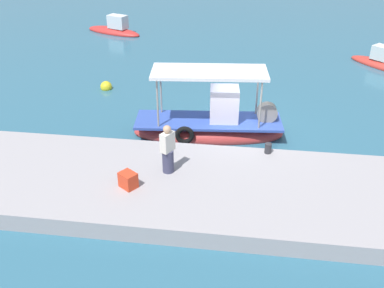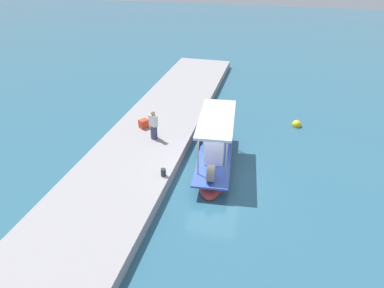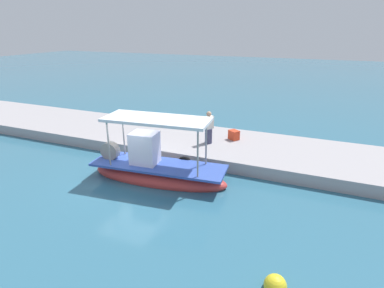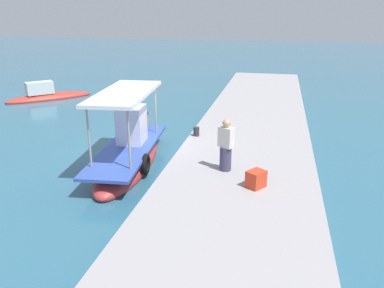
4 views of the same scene
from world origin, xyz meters
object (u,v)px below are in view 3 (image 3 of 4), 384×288
(main_fishing_boat, at_px, (157,169))
(mooring_bollard, at_px, (137,141))
(fisherman_near_bollard, at_px, (209,129))
(cargo_crate, at_px, (234,135))
(marker_buoy, at_px, (275,286))

(main_fishing_boat, relative_size, mooring_bollard, 16.80)
(main_fishing_boat, relative_size, fisherman_near_bollard, 3.65)
(main_fishing_boat, height_order, mooring_bollard, main_fishing_boat)
(main_fishing_boat, distance_m, cargo_crate, 5.16)
(mooring_bollard, height_order, marker_buoy, mooring_bollard)
(mooring_bollard, distance_m, cargo_crate, 5.07)
(main_fishing_boat, bearing_deg, marker_buoy, 143.23)
(fisherman_near_bollard, bearing_deg, cargo_crate, -135.73)
(main_fishing_boat, height_order, fisherman_near_bollard, main_fishing_boat)
(marker_buoy, bearing_deg, cargo_crate, -68.24)
(fisherman_near_bollard, bearing_deg, main_fishing_boat, 74.14)
(cargo_crate, bearing_deg, fisherman_near_bollard, 44.27)
(mooring_bollard, xyz_separation_m, cargo_crate, (-4.31, -2.67, 0.07))
(main_fishing_boat, height_order, cargo_crate, main_fishing_boat)
(fisherman_near_bollard, height_order, cargo_crate, fisherman_near_bollard)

